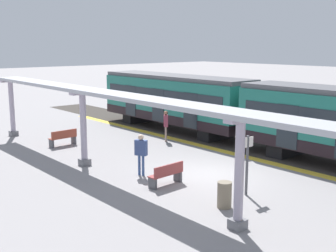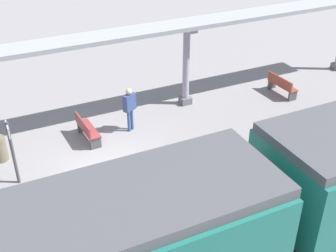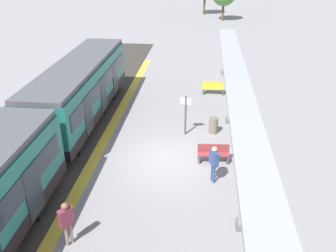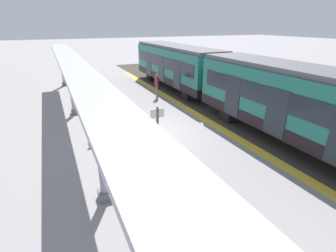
# 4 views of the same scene
# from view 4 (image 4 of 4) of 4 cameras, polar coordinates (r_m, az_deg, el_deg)

# --- Properties ---
(ground_plane) EXTENTS (176.00, 176.00, 0.00)m
(ground_plane) POSITION_cam_4_polar(r_m,az_deg,el_deg) (13.14, -3.52, -1.32)
(ground_plane) COLOR gray
(tactile_edge_strip) EXTENTS (0.53, 33.78, 0.01)m
(tactile_edge_strip) POSITION_cam_4_polar(r_m,az_deg,el_deg) (14.61, 9.15, 0.90)
(tactile_edge_strip) COLOR gold
(tactile_edge_strip) RESTS_ON ground
(trackbed) EXTENTS (3.20, 45.78, 0.01)m
(trackbed) POSITION_cam_4_polar(r_m,az_deg,el_deg) (15.68, 14.88, 1.88)
(trackbed) COLOR #38332D
(trackbed) RESTS_ON ground
(train_near_carriage) EXTENTS (2.65, 11.59, 3.48)m
(train_near_carriage) POSITION_cam_4_polar(r_m,az_deg,el_deg) (21.99, 1.68, 13.10)
(train_near_carriage) COLOR #1E6B5F
(train_near_carriage) RESTS_ON ground
(train_far_carriage) EXTENTS (2.65, 11.59, 3.48)m
(train_far_carriage) POSITION_cam_4_polar(r_m,az_deg,el_deg) (12.50, 26.95, 3.98)
(train_far_carriage) COLOR #1E6B5F
(train_far_carriage) RESTS_ON ground
(canopy_pillar_nearest) EXTENTS (1.10, 0.44, 3.33)m
(canopy_pillar_nearest) POSITION_cam_4_polar(r_m,az_deg,el_deg) (24.55, -22.33, 12.12)
(canopy_pillar_nearest) COLOR slate
(canopy_pillar_nearest) RESTS_ON ground
(canopy_pillar_second) EXTENTS (1.10, 0.44, 3.33)m
(canopy_pillar_second) POSITION_cam_4_polar(r_m,az_deg,el_deg) (16.27, -20.53, 8.16)
(canopy_pillar_second) COLOR slate
(canopy_pillar_second) RESTS_ON ground
(canopy_pillar_third) EXTENTS (1.10, 0.44, 3.33)m
(canopy_pillar_third) POSITION_cam_4_polar(r_m,az_deg,el_deg) (7.80, -14.57, -5.28)
(canopy_pillar_third) COLOR slate
(canopy_pillar_third) RESTS_ON ground
(canopy_beam) EXTENTS (1.20, 27.16, 0.16)m
(canopy_beam) POSITION_cam_4_polar(r_m,az_deg,el_deg) (11.28, -19.46, 11.72)
(canopy_beam) COLOR #A8AAB2
(canopy_beam) RESTS_ON canopy_pillar_nearest
(bench_near_end) EXTENTS (1.52, 0.53, 0.86)m
(bench_near_end) POSITION_cam_4_polar(r_m,az_deg,el_deg) (12.42, -13.35, -1.09)
(bench_near_end) COLOR brown
(bench_near_end) RESTS_ON ground
(bench_far_end) EXTENTS (1.52, 0.51, 0.86)m
(bench_far_end) POSITION_cam_4_polar(r_m,az_deg,el_deg) (20.65, -18.16, 7.55)
(bench_far_end) COLOR #973D2D
(bench_far_end) RESTS_ON ground
(trash_bin) EXTENTS (0.48, 0.48, 0.89)m
(trash_bin) POSITION_cam_4_polar(r_m,az_deg,el_deg) (9.76, -9.88, -7.40)
(trash_bin) COLOR #776B56
(trash_bin) RESTS_ON ground
(platform_info_sign) EXTENTS (0.56, 0.10, 2.20)m
(platform_info_sign) POSITION_cam_4_polar(r_m,az_deg,el_deg) (10.07, -2.32, -0.52)
(platform_info_sign) COLOR #4C4C51
(platform_info_sign) RESTS_ON ground
(passenger_waiting_near_edge) EXTENTS (0.49, 0.53, 1.73)m
(passenger_waiting_near_edge) POSITION_cam_4_polar(r_m,az_deg,el_deg) (19.03, -2.45, 9.44)
(passenger_waiting_near_edge) COLOR gray
(passenger_waiting_near_edge) RESTS_ON ground
(passenger_by_the_benches) EXTENTS (0.43, 0.55, 1.74)m
(passenger_by_the_benches) POSITION_cam_4_polar(r_m,az_deg,el_deg) (13.77, -14.88, 3.89)
(passenger_by_the_benches) COLOR #344F85
(passenger_by_the_benches) RESTS_ON ground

